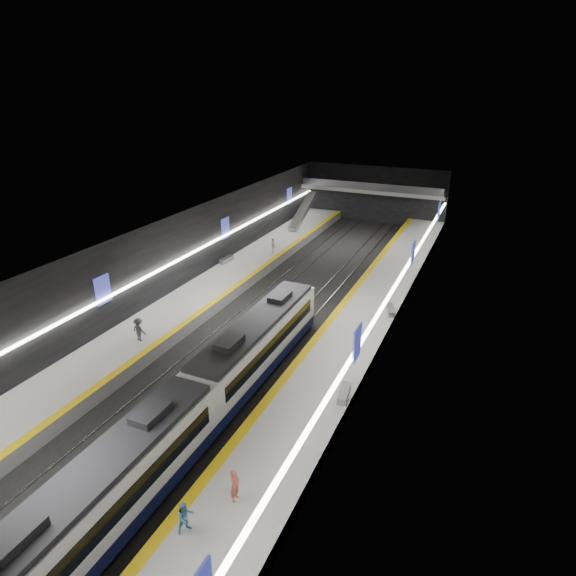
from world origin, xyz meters
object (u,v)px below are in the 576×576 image
at_px(passenger_left_b, 139,330).
at_px(passenger_right_b, 185,517).
at_px(bench_right_far, 391,310).
at_px(passenger_right_a, 235,486).
at_px(bench_left_far, 227,260).
at_px(escalator, 303,211).
at_px(train, 197,403).
at_px(passenger_left_a, 273,246).
at_px(bench_right_near, 344,393).

bearing_deg(passenger_left_b, passenger_right_b, 142.22).
bearing_deg(bench_right_far, passenger_right_a, -113.84).
bearing_deg(passenger_right_b, bench_left_far, 60.04).
height_order(bench_right_far, passenger_right_b, passenger_right_b).
height_order(escalator, bench_right_far, escalator).
distance_m(passenger_right_a, passenger_left_b, 17.30).
xyz_separation_m(train, escalator, (-10.00, 40.26, 0.70)).
height_order(passenger_right_b, passenger_left_b, passenger_left_b).
height_order(train, escalator, escalator).
relative_size(passenger_right_a, passenger_left_a, 1.00).
distance_m(bench_left_far, passenger_left_b, 17.70).
bearing_deg(bench_right_near, passenger_left_a, 117.20).
height_order(bench_left_far, passenger_left_a, passenger_left_a).
bearing_deg(train, bench_right_far, 69.07).
bearing_deg(passenger_left_b, bench_right_far, -136.40).
relative_size(train, passenger_right_a, 17.56).
xyz_separation_m(bench_right_near, passenger_right_a, (-2.18, -9.68, 0.61)).
relative_size(bench_right_near, passenger_left_a, 1.15).
bearing_deg(passenger_left_b, bench_right_near, -175.39).
height_order(escalator, passenger_right_b, escalator).
distance_m(bench_right_far, passenger_right_a, 22.58).
distance_m(bench_left_far, bench_right_far, 19.68).
distance_m(escalator, passenger_left_a, 12.19).
relative_size(bench_left_far, bench_right_far, 1.02).
distance_m(train, bench_left_far, 26.36).
bearing_deg(passenger_left_a, passenger_left_b, -20.84).
bearing_deg(passenger_right_b, passenger_left_b, 78.25).
bearing_deg(bench_left_far, passenger_right_b, -57.17).
distance_m(bench_right_far, passenger_left_a, 18.57).
relative_size(escalator, passenger_right_b, 5.07).
bearing_deg(passenger_right_a, passenger_right_b, 147.78).
distance_m(bench_left_far, passenger_right_a, 32.35).
bearing_deg(bench_left_far, passenger_left_b, -75.66).
bearing_deg(passenger_right_b, passenger_right_a, 6.83).
relative_size(bench_left_far, passenger_right_b, 1.27).
xyz_separation_m(escalator, passenger_left_b, (0.83, -34.27, -0.98)).
bearing_deg(bench_left_far, train, -57.76).
height_order(bench_right_far, passenger_left_a, passenger_left_a).
relative_size(escalator, passenger_right_a, 4.68).
xyz_separation_m(bench_left_far, bench_right_near, (18.99, -17.94, -0.00)).
relative_size(train, bench_left_far, 15.04).
bearing_deg(bench_left_far, passenger_left_a, 60.38).
relative_size(train, passenger_left_a, 17.57).
relative_size(passenger_left_a, passenger_left_b, 0.93).
height_order(escalator, passenger_left_b, escalator).
xyz_separation_m(train, passenger_left_a, (-8.71, 28.18, -0.34)).
distance_m(passenger_right_a, passenger_left_a, 35.07).
xyz_separation_m(bench_right_near, passenger_right_b, (-3.29, -12.01, 0.55)).
relative_size(escalator, passenger_left_b, 4.34).
bearing_deg(passenger_left_a, passenger_right_b, 0.06).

